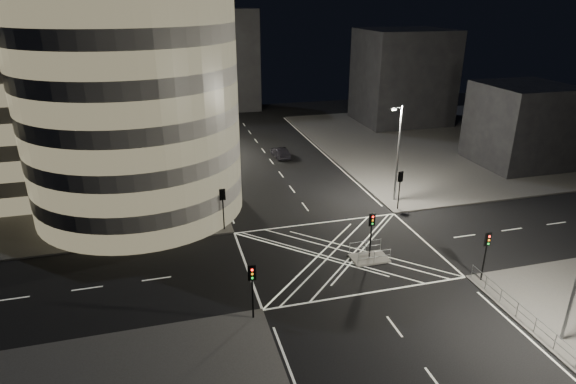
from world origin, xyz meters
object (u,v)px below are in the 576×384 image
object	(u,v)px
traffic_signal_nl	(252,282)
sedan	(280,153)
traffic_signal_fr	(400,183)
central_island	(369,258)
traffic_signal_nr	(486,248)
street_lamp_right_far	(398,151)
traffic_signal_fl	(223,202)
traffic_signal_island	(372,227)
street_lamp_left_far	(192,116)
street_lamp_left_near	(207,157)

from	to	relation	value
traffic_signal_nl	sedan	world-z (taller)	traffic_signal_nl
traffic_signal_nl	traffic_signal_fr	xyz separation A→B (m)	(17.60, 13.60, 0.00)
central_island	traffic_signal_nr	bearing A→B (deg)	-37.93
traffic_signal_nl	traffic_signal_fr	size ratio (longest dim) A/B	1.00
sedan	traffic_signal_fr	bearing A→B (deg)	104.51
central_island	traffic_signal_nr	xyz separation A→B (m)	(6.80, -5.30, 2.84)
traffic_signal_nl	street_lamp_right_far	xyz separation A→B (m)	(18.24, 15.80, 2.63)
traffic_signal_fl	sedan	distance (m)	22.23
traffic_signal_island	street_lamp_left_far	xyz separation A→B (m)	(-11.44, 31.50, 2.63)
street_lamp_left_near	sedan	world-z (taller)	street_lamp_left_near
traffic_signal_fr	street_lamp_left_far	bearing A→B (deg)	128.17
central_island	street_lamp_right_far	world-z (taller)	street_lamp_right_far
traffic_signal_fr	street_lamp_left_near	bearing A→B (deg)	164.08
street_lamp_right_far	sedan	distance (m)	19.71
traffic_signal_nr	traffic_signal_island	distance (m)	8.62
traffic_signal_nl	traffic_signal_fl	bearing A→B (deg)	90.00
traffic_signal_fr	sedan	xyz separation A→B (m)	(-7.30, 19.57, -2.22)
street_lamp_left_near	street_lamp_left_far	bearing A→B (deg)	90.00
central_island	traffic_signal_nl	size ratio (longest dim) A/B	0.75
traffic_signal_fl	central_island	bearing A→B (deg)	-37.54
street_lamp_left_far	traffic_signal_fr	bearing A→B (deg)	-51.83
central_island	street_lamp_right_far	distance (m)	13.98
central_island	sedan	size ratio (longest dim) A/B	0.71
traffic_signal_fr	street_lamp_left_near	xyz separation A→B (m)	(-18.24, 5.20, 2.63)
traffic_signal_nl	traffic_signal_island	distance (m)	12.03
traffic_signal_fr	traffic_signal_island	bearing A→B (deg)	-129.33
traffic_signal_fl	traffic_signal_nl	world-z (taller)	same
central_island	street_lamp_left_far	bearing A→B (deg)	109.95
traffic_signal_fl	traffic_signal_fr	world-z (taller)	same
central_island	traffic_signal_fr	size ratio (longest dim) A/B	0.75
traffic_signal_nl	traffic_signal_island	size ratio (longest dim) A/B	1.00
traffic_signal_nl	street_lamp_right_far	world-z (taller)	street_lamp_right_far
central_island	traffic_signal_island	size ratio (longest dim) A/B	0.75
traffic_signal_fl	sedan	bearing A→B (deg)	62.25
traffic_signal_fl	street_lamp_right_far	bearing A→B (deg)	6.88
traffic_signal_fl	traffic_signal_island	bearing A→B (deg)	-37.54
traffic_signal_fl	street_lamp_left_near	xyz separation A→B (m)	(-0.64, 5.20, 2.63)
traffic_signal_fr	street_lamp_left_far	size ratio (longest dim) A/B	0.40
street_lamp_left_near	street_lamp_left_far	xyz separation A→B (m)	(0.00, 18.00, 0.00)
traffic_signal_island	street_lamp_right_far	size ratio (longest dim) A/B	0.40
traffic_signal_nl	traffic_signal_island	world-z (taller)	same
traffic_signal_fr	traffic_signal_nl	bearing A→B (deg)	-142.31
street_lamp_right_far	sedan	world-z (taller)	street_lamp_right_far
traffic_signal_fl	street_lamp_left_far	size ratio (longest dim) A/B	0.40
traffic_signal_nr	street_lamp_right_far	world-z (taller)	street_lamp_right_far
traffic_signal_fl	traffic_signal_fr	bearing A→B (deg)	0.00
central_island	traffic_signal_nl	world-z (taller)	traffic_signal_nl
street_lamp_right_far	street_lamp_left_far	bearing A→B (deg)	131.94
central_island	traffic_signal_fr	bearing A→B (deg)	50.67
traffic_signal_fr	street_lamp_left_far	xyz separation A→B (m)	(-18.24, 23.20, 2.63)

